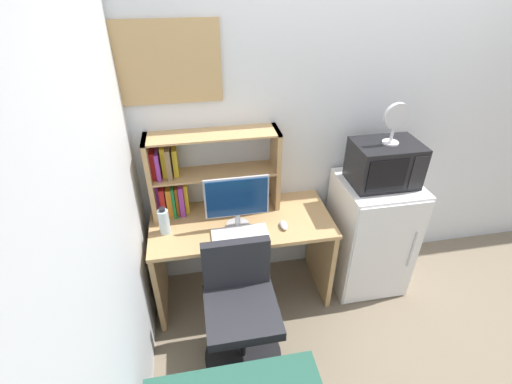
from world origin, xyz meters
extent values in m
cube|color=silver|center=(0.40, 0.02, 1.30)|extent=(6.40, 0.04, 2.60)
cube|color=silver|center=(-1.62, -1.60, 1.30)|extent=(0.04, 4.40, 2.60)
cube|color=tan|center=(-0.90, -0.30, 0.73)|extent=(1.29, 0.59, 0.03)
cube|color=tan|center=(-1.53, -0.30, 0.36)|extent=(0.04, 0.53, 0.71)
cube|color=tan|center=(-0.28, -0.30, 0.36)|extent=(0.04, 0.53, 0.71)
cube|color=tan|center=(-1.50, -0.11, 1.04)|extent=(0.03, 0.22, 0.60)
cube|color=tan|center=(-0.62, -0.11, 1.04)|extent=(0.03, 0.22, 0.60)
cube|color=tan|center=(-1.06, -0.11, 1.34)|extent=(0.91, 0.22, 0.01)
cube|color=tan|center=(-1.06, -0.11, 1.04)|extent=(0.85, 0.22, 0.01)
cube|color=purple|center=(-1.47, -0.09, 0.87)|extent=(0.02, 0.13, 0.25)
cube|color=#B21E1E|center=(-1.44, -0.10, 0.86)|extent=(0.04, 0.17, 0.24)
cube|color=orange|center=(-1.40, -0.09, 0.85)|extent=(0.04, 0.17, 0.23)
cube|color=#197233|center=(-1.37, -0.10, 0.86)|extent=(0.02, 0.19, 0.24)
cube|color=orange|center=(-1.34, -0.09, 0.85)|extent=(0.02, 0.14, 0.22)
cube|color=purple|center=(-1.31, -0.10, 0.86)|extent=(0.03, 0.17, 0.24)
cube|color=gold|center=(-1.28, -0.08, 0.86)|extent=(0.03, 0.13, 0.24)
cube|color=#B21E1E|center=(-1.47, -0.09, 1.15)|extent=(0.03, 0.14, 0.20)
cube|color=purple|center=(-1.44, -0.10, 1.15)|extent=(0.03, 0.18, 0.20)
cube|color=gold|center=(-1.40, -0.08, 1.16)|extent=(0.03, 0.13, 0.22)
cube|color=brown|center=(-1.36, -0.10, 1.16)|extent=(0.03, 0.18, 0.22)
cube|color=gold|center=(-1.32, -0.08, 1.15)|extent=(0.03, 0.12, 0.20)
cylinder|color=#B7B7BC|center=(-0.94, -0.36, 0.75)|extent=(0.16, 0.16, 0.02)
cylinder|color=#B7B7BC|center=(-0.94, -0.36, 0.80)|extent=(0.04, 0.04, 0.09)
cube|color=#B7B7BC|center=(-0.94, -0.35, 0.98)|extent=(0.43, 0.01, 0.30)
cube|color=navy|center=(-0.94, -0.36, 0.98)|extent=(0.41, 0.02, 0.27)
cube|color=silver|center=(-0.94, -0.45, 0.75)|extent=(0.38, 0.15, 0.02)
ellipsoid|color=silver|center=(-0.63, -0.43, 0.76)|extent=(0.05, 0.11, 0.04)
cylinder|color=silver|center=(-1.43, -0.33, 0.83)|extent=(0.07, 0.07, 0.18)
cylinder|color=black|center=(-1.43, -0.33, 0.93)|extent=(0.04, 0.04, 0.02)
cube|color=white|center=(0.12, -0.30, 0.47)|extent=(0.56, 0.53, 0.95)
cube|color=white|center=(0.12, -0.57, 0.47)|extent=(0.53, 0.01, 0.91)
cylinder|color=#B2B2B7|center=(0.31, -0.58, 0.52)|extent=(0.01, 0.01, 0.33)
cube|color=black|center=(0.12, -0.30, 1.10)|extent=(0.46, 0.32, 0.31)
cube|color=black|center=(0.05, -0.47, 1.10)|extent=(0.28, 0.01, 0.23)
cube|color=black|center=(0.28, -0.47, 1.10)|extent=(0.11, 0.01, 0.25)
cylinder|color=silver|center=(0.13, -0.30, 1.26)|extent=(0.11, 0.11, 0.01)
cylinder|color=silver|center=(0.13, -0.30, 1.32)|extent=(0.02, 0.02, 0.10)
cylinder|color=silver|center=(0.13, -0.31, 1.46)|extent=(0.18, 0.03, 0.18)
cylinder|color=black|center=(-0.99, -0.87, 0.02)|extent=(0.52, 0.52, 0.04)
cylinder|color=black|center=(-0.99, -0.87, 0.24)|extent=(0.04, 0.04, 0.43)
cube|color=#232328|center=(-0.99, -0.87, 0.47)|extent=(0.45, 0.45, 0.07)
cube|color=#232328|center=(-0.99, -0.66, 0.69)|extent=(0.43, 0.06, 0.36)
cube|color=tan|center=(-1.30, -0.01, 1.78)|extent=(0.67, 0.02, 0.50)
camera|label=1|loc=(-1.18, -2.37, 2.33)|focal=25.73mm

